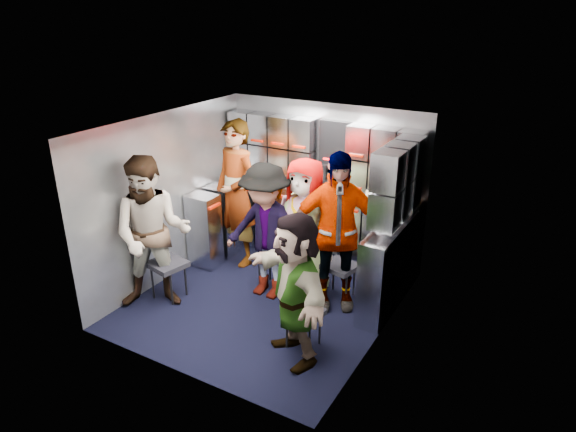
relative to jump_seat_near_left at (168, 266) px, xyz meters
The scene contains 29 objects.
floor 1.24m from the jump_seat_near_left, 25.58° to the left, with size 3.00×3.00×0.00m, color black.
wall_back 2.35m from the jump_seat_near_left, 62.33° to the left, with size 2.80×0.04×2.10m, color gray.
wall_left 0.88m from the jump_seat_near_left, 124.85° to the left, with size 0.04×3.00×2.10m, color gray.
wall_right 2.58m from the jump_seat_near_left, 11.59° to the left, with size 0.04×3.00×2.10m, color gray.
ceiling 2.05m from the jump_seat_near_left, 25.58° to the left, with size 2.80×3.00×0.02m, color silver.
cart_bank_back 2.08m from the jump_seat_near_left, 59.64° to the left, with size 2.68×0.38×0.99m, color #A6AAB7.
cart_bank_left 1.07m from the jump_seat_near_left, 97.51° to the left, with size 0.38×0.76×0.99m, color #A6AAB7.
counter 2.16m from the jump_seat_near_left, 59.64° to the left, with size 2.68×0.42×0.03m, color #B8BABF.
locker_bank_back 2.39m from the jump_seat_near_left, 60.46° to the left, with size 2.68×0.28×0.82m, color #A6AAB7.
locker_bank_right 2.81m from the jump_seat_near_left, 27.60° to the left, with size 0.28×1.00×0.82m, color #A6AAB7.
right_cabinet 2.55m from the jump_seat_near_left, 25.61° to the left, with size 0.28×1.20×1.00m, color #A6AAB7.
coffee_niche 2.51m from the jump_seat_near_left, 57.25° to the left, with size 0.46×0.16×0.84m, color black, non-canonical shape.
red_latch_strip 1.96m from the jump_seat_near_left, 56.60° to the left, with size 2.60×0.02×0.03m, color #A11503.
jump_seat_near_left is the anchor object (origin of this frame).
jump_seat_mid_left 1.27m from the jump_seat_near_left, 39.77° to the left, with size 0.46×0.44×0.45m.
jump_seat_center 1.73m from the jump_seat_near_left, 40.46° to the left, with size 0.48×0.47×0.43m.
jump_seat_mid_right 2.03m from the jump_seat_near_left, 29.80° to the left, with size 0.43×0.41×0.44m.
jump_seat_near_right 1.84m from the jump_seat_near_left, ahead, with size 0.38×0.37×0.42m.
attendant_standing 1.32m from the jump_seat_near_left, 81.51° to the left, with size 0.71×0.46×1.94m, color black.
attendant_arc_a 0.51m from the jump_seat_near_left, 90.00° to the right, with size 0.87×0.68×1.79m, color black.
attendant_arc_b 1.23m from the jump_seat_near_left, 32.92° to the left, with size 1.06×0.61×1.64m, color black.
attendant_arc_c 1.67m from the jump_seat_near_left, 35.59° to the left, with size 0.82×0.53×1.67m, color black.
attendant_arc_d 2.01m from the jump_seat_near_left, 25.20° to the left, with size 1.08×0.45×1.85m, color black.
attendant_arc_e 1.89m from the jump_seat_near_left, ahead, with size 1.43×0.45×1.54m, color black.
bottle_left 2.06m from the jump_seat_near_left, 65.34° to the left, with size 0.06×0.06×0.25m, color white.
bottle_mid 2.30m from the jump_seat_near_left, 53.48° to the left, with size 0.06×0.06×0.28m, color white.
bottle_right 2.27m from the jump_seat_near_left, 54.34° to the left, with size 0.07×0.07×0.27m, color white.
cup_left 1.86m from the jump_seat_near_left, 87.99° to the left, with size 0.08×0.08×0.11m, color beige.
cup_right 2.58m from the jump_seat_near_left, 44.08° to the left, with size 0.08×0.08×0.10m, color beige.
Camera 1 is at (2.82, -4.42, 3.26)m, focal length 32.00 mm.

